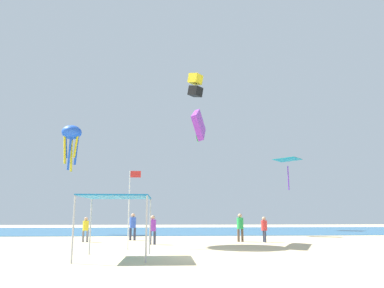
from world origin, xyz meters
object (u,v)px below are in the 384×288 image
(kite_box_yellow, at_px, (195,85))
(kite_parafoil_purple, at_px, (199,124))
(banner_flag, at_px, (130,202))
(kite_diamond_teal, at_px, (288,161))
(person_central, at_px, (153,227))
(kite_octopus_blue, at_px, (72,135))
(person_near_tent, at_px, (264,227))
(person_rightmost, at_px, (133,224))
(canopy_tent, at_px, (117,199))
(person_leftmost, at_px, (240,225))
(person_far_shore, at_px, (86,227))

(kite_box_yellow, bearing_deg, kite_parafoil_purple, 37.75)
(banner_flag, distance_m, kite_diamond_teal, 30.59)
(person_central, relative_size, kite_octopus_blue, 0.39)
(kite_octopus_blue, bearing_deg, person_near_tent, 168.53)
(person_near_tent, height_order, person_rightmost, person_rightmost)
(person_near_tent, distance_m, kite_diamond_teal, 22.64)
(canopy_tent, relative_size, kite_octopus_blue, 0.74)
(person_leftmost, relative_size, person_rightmost, 0.99)
(person_near_tent, bearing_deg, person_leftmost, -114.87)
(banner_flag, bearing_deg, kite_octopus_blue, 114.11)
(canopy_tent, bearing_deg, kite_box_yellow, 75.86)
(person_central, distance_m, banner_flag, 4.11)
(person_rightmost, distance_m, person_far_shore, 3.41)
(person_leftmost, xyz_separation_m, kite_box_yellow, (-2.29, 9.95, 13.55))
(person_far_shore, distance_m, kite_octopus_blue, 14.32)
(person_rightmost, height_order, kite_parafoil_purple, kite_parafoil_purple)
(person_leftmost, bearing_deg, kite_parafoil_purple, -1.73)
(kite_box_yellow, distance_m, kite_diamond_teal, 16.44)
(banner_flag, distance_m, kite_box_yellow, 20.48)
(person_near_tent, relative_size, kite_octopus_blue, 0.37)
(person_central, relative_size, kite_box_yellow, 0.72)
(person_near_tent, distance_m, kite_parafoil_purple, 8.18)
(person_central, bearing_deg, kite_box_yellow, -77.54)
(person_far_shore, bearing_deg, person_near_tent, -176.26)
(canopy_tent, bearing_deg, person_leftmost, 52.92)
(person_near_tent, height_order, kite_diamond_teal, kite_diamond_teal)
(kite_box_yellow, xyz_separation_m, kite_diamond_teal, (12.12, 9.13, -6.32))
(kite_parafoil_purple, bearing_deg, person_far_shore, -96.64)
(person_rightmost, relative_size, person_far_shore, 1.16)
(person_leftmost, relative_size, banner_flag, 0.46)
(person_rightmost, relative_size, kite_octopus_blue, 0.42)
(person_near_tent, relative_size, kite_parafoil_purple, 0.31)
(person_rightmost, height_order, kite_diamond_teal, kite_diamond_teal)
(canopy_tent, height_order, kite_octopus_blue, kite_octopus_blue)
(person_central, height_order, kite_octopus_blue, kite_octopus_blue)
(canopy_tent, bearing_deg, person_central, 80.08)
(person_leftmost, bearing_deg, kite_diamond_teal, -146.32)
(canopy_tent, height_order, person_central, canopy_tent)
(canopy_tent, bearing_deg, person_far_shore, 108.35)
(person_rightmost, height_order, kite_box_yellow, kite_box_yellow)
(canopy_tent, distance_m, kite_parafoil_purple, 10.52)
(kite_diamond_teal, xyz_separation_m, kite_octopus_blue, (-24.35, -8.01, 1.27))
(person_rightmost, xyz_separation_m, person_far_shore, (-3.02, -1.57, -0.15))
(person_central, xyz_separation_m, person_far_shore, (-4.58, 2.47, -0.07))
(canopy_tent, height_order, kite_parafoil_purple, kite_parafoil_purple)
(kite_box_yellow, distance_m, kite_octopus_blue, 13.28)
(canopy_tent, bearing_deg, kite_diamond_teal, 59.23)
(canopy_tent, xyz_separation_m, person_far_shore, (-3.28, 9.90, -1.48))
(banner_flag, xyz_separation_m, kite_box_yellow, (4.68, 15.75, 12.22))
(kite_parafoil_purple, relative_size, kite_diamond_teal, 1.38)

